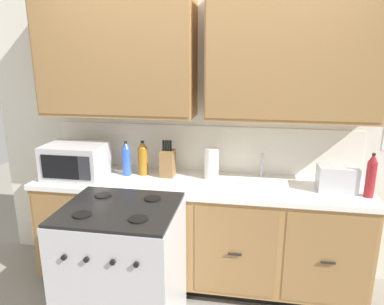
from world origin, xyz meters
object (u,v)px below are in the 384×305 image
paper_towel_roll (212,163)px  bottle_amber (143,158)px  microwave (76,161)px  toaster (337,178)px  stove_range (123,270)px  knife_block (168,163)px  bottle_red (371,176)px  bottle_blue (126,159)px

paper_towel_roll → bottle_amber: 0.58m
microwave → bottle_amber: size_ratio=1.63×
paper_towel_roll → toaster: bearing=-6.6°
stove_range → knife_block: (0.15, 0.73, 0.56)m
stove_range → bottle_amber: size_ratio=3.23×
bottle_red → bottle_amber: bearing=173.2°
toaster → paper_towel_roll: bearing=173.4°
paper_towel_roll → bottle_amber: bottle_amber is taller
toaster → knife_block: size_ratio=0.90×
microwave → bottle_red: bottle_red is taller
bottle_red → toaster: bearing=155.2°
knife_block → bottle_amber: size_ratio=1.05×
bottle_amber → toaster: bearing=-4.2°
stove_range → toaster: 1.69m
toaster → bottle_amber: bottle_amber is taller
toaster → knife_block: bearing=175.2°
paper_towel_roll → bottle_red: bottle_red is taller
stove_range → knife_block: size_ratio=3.06×
bottle_red → bottle_amber: 1.75m
toaster → bottle_red: 0.23m
paper_towel_roll → bottle_blue: 0.72m
knife_block → bottle_red: 1.54m
bottle_amber → stove_range: bearing=-84.9°
bottle_amber → microwave: bearing=-163.5°
bottle_amber → paper_towel_roll: bearing=-0.3°
bottle_amber → bottle_red: bearing=-6.8°
knife_block → bottle_red: (1.53, -0.21, 0.04)m
stove_range → microwave: (-0.59, 0.58, 0.58)m
knife_block → bottle_red: bottle_red is taller
stove_range → microwave: size_ratio=1.98×
paper_towel_roll → bottle_blue: bearing=-177.2°
knife_block → bottle_blue: bearing=-174.0°
knife_block → bottle_blue: (-0.35, -0.04, 0.03)m
microwave → bottle_blue: bearing=16.7°
stove_range → bottle_red: 1.86m
microwave → bottle_amber: (0.53, 0.16, 0.00)m
toaster → paper_towel_roll: paper_towel_roll is taller
stove_range → paper_towel_roll: bearing=54.7°
knife_block → bottle_amber: (-0.21, 0.00, 0.03)m
stove_range → toaster: toaster is taller
microwave → knife_block: bearing=11.8°
bottle_blue → bottle_amber: bearing=15.9°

